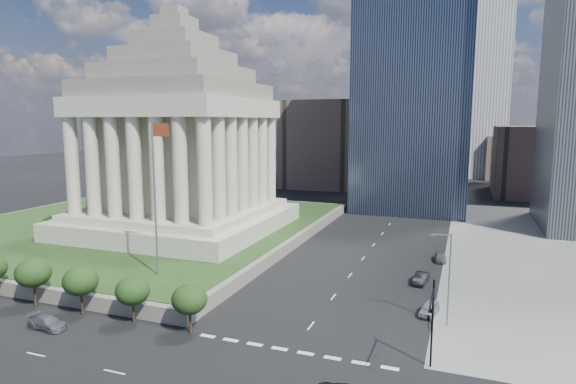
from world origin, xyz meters
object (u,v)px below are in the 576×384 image
at_px(suv_grey, 47,323).
at_px(parked_sedan_far, 440,257).
at_px(flagpole, 156,188).
at_px(street_lamp_north, 448,274).
at_px(parked_sedan_mid, 421,278).
at_px(traffic_signal_ne, 431,318).
at_px(parked_sedan_near, 429,308).
at_px(war_memorial, 178,121).

height_order(suv_grey, parked_sedan_far, parked_sedan_far).
distance_m(flagpole, parked_sedan_far, 43.79).
bearing_deg(street_lamp_north, parked_sedan_mid, 105.82).
bearing_deg(traffic_signal_ne, parked_sedan_far, 91.60).
relative_size(suv_grey, parked_sedan_near, 1.08).
relative_size(traffic_signal_ne, street_lamp_north, 0.80).
distance_m(flagpole, traffic_signal_ne, 36.69).
bearing_deg(war_memorial, suv_grey, -77.57).
relative_size(war_memorial, traffic_signal_ne, 4.88).
bearing_deg(war_memorial, parked_sedan_far, 1.95).
bearing_deg(parked_sedan_mid, parked_sedan_far, 88.12).
xyz_separation_m(war_memorial, parked_sedan_near, (45.50, -20.51, -20.69)).
xyz_separation_m(traffic_signal_ne, street_lamp_north, (0.83, 11.30, 0.41)).
relative_size(parked_sedan_near, parked_sedan_far, 1.03).
relative_size(suv_grey, parked_sedan_mid, 1.05).
height_order(war_memorial, parked_sedan_near, war_memorial).
bearing_deg(suv_grey, street_lamp_north, -63.66).
bearing_deg(traffic_signal_ne, war_memorial, 143.58).
xyz_separation_m(parked_sedan_near, parked_sedan_far, (0.00, 22.05, -0.02)).
bearing_deg(flagpole, traffic_signal_ne, -16.71).
xyz_separation_m(parked_sedan_near, parked_sedan_mid, (-1.86, 10.52, -0.00)).
height_order(street_lamp_north, suv_grey, street_lamp_north).
bearing_deg(suv_grey, flagpole, -9.75).
bearing_deg(parked_sedan_mid, war_memorial, 174.39).
bearing_deg(traffic_signal_ne, flagpole, 163.29).
distance_m(war_memorial, suv_grey, 44.37).
xyz_separation_m(suv_grey, parked_sedan_near, (37.06, 17.80, 0.05)).
xyz_separation_m(war_memorial, parked_sedan_mid, (43.64, -9.98, -20.69)).
xyz_separation_m(parked_sedan_mid, parked_sedan_far, (1.86, 11.53, -0.02)).
relative_size(war_memorial, flagpole, 1.95).
bearing_deg(flagpole, suv_grey, -104.61).
xyz_separation_m(war_memorial, suv_grey, (8.44, -38.30, -20.74)).
distance_m(war_memorial, flagpole, 28.16).
bearing_deg(traffic_signal_ne, parked_sedan_mid, 96.71).
relative_size(street_lamp_north, suv_grey, 2.21).
distance_m(war_memorial, street_lamp_north, 54.92).
distance_m(street_lamp_north, suv_grey, 42.09).
relative_size(traffic_signal_ne, parked_sedan_near, 1.92).
bearing_deg(suv_grey, traffic_signal_ne, -79.14).
distance_m(traffic_signal_ne, parked_sedan_mid, 24.91).
distance_m(street_lamp_north, parked_sedan_mid, 14.41).
xyz_separation_m(suv_grey, parked_sedan_mid, (35.20, 28.32, 0.05)).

